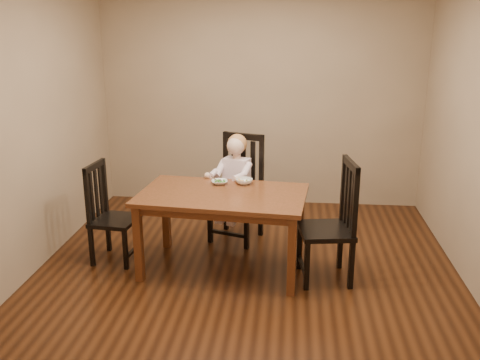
# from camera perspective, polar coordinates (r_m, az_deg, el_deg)

# --- Properties ---
(room) EXTENTS (4.01, 4.01, 2.71)m
(room) POSITION_cam_1_polar(r_m,az_deg,el_deg) (4.78, 0.81, 5.25)
(room) COLOR #46230E
(room) RESTS_ON ground
(dining_table) EXTENTS (1.61, 1.06, 0.76)m
(dining_table) POSITION_cam_1_polar(r_m,az_deg,el_deg) (4.97, -1.87, -2.37)
(dining_table) COLOR #462910
(dining_table) RESTS_ON room
(chair_child) EXTENTS (0.61, 0.60, 1.14)m
(chair_child) POSITION_cam_1_polar(r_m,az_deg,el_deg) (5.75, -0.21, -1.05)
(chair_child) COLOR black
(chair_child) RESTS_ON room
(chair_left) EXTENTS (0.45, 0.47, 0.99)m
(chair_left) POSITION_cam_1_polar(r_m,az_deg,el_deg) (5.38, -13.71, -3.60)
(chair_left) COLOR black
(chair_left) RESTS_ON room
(chair_right) EXTENTS (0.53, 0.55, 1.12)m
(chair_right) POSITION_cam_1_polar(r_m,az_deg,el_deg) (4.90, 9.78, -4.63)
(chair_right) COLOR black
(chair_right) RESTS_ON room
(toddler) EXTENTS (0.48, 0.53, 0.61)m
(toddler) POSITION_cam_1_polar(r_m,az_deg,el_deg) (5.65, -0.45, 0.31)
(toddler) COLOR white
(toddler) RESTS_ON chair_child
(bowl_peas) EXTENTS (0.18, 0.18, 0.04)m
(bowl_peas) POSITION_cam_1_polar(r_m,az_deg,el_deg) (5.20, -2.20, -0.23)
(bowl_peas) COLOR white
(bowl_peas) RESTS_ON dining_table
(bowl_veg) EXTENTS (0.22, 0.22, 0.05)m
(bowl_veg) POSITION_cam_1_polar(r_m,az_deg,el_deg) (5.20, 0.44, -0.15)
(bowl_veg) COLOR white
(bowl_veg) RESTS_ON dining_table
(fork) EXTENTS (0.10, 0.10, 0.05)m
(fork) POSITION_cam_1_polar(r_m,az_deg,el_deg) (5.18, -2.68, -0.00)
(fork) COLOR silver
(fork) RESTS_ON bowl_peas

